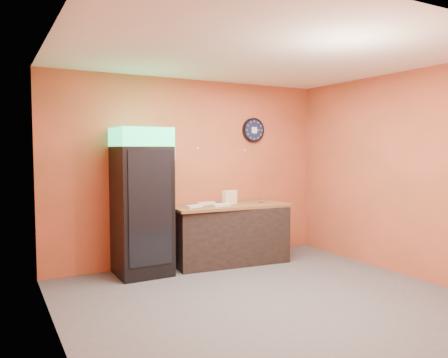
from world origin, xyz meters
TOP-DOWN VIEW (x-y plane):
  - floor at (0.00, 0.00)m, footprint 4.50×4.50m
  - back_wall at (0.00, 2.00)m, footprint 4.50×0.02m
  - left_wall at (-2.25, 0.00)m, footprint 0.02×4.00m
  - right_wall at (2.25, 0.00)m, footprint 0.02×4.00m
  - ceiling at (0.00, 0.00)m, footprint 4.50×4.00m
  - beverage_cooler at (-0.92, 1.60)m, footprint 0.72×0.73m
  - prep_counter at (0.45, 1.62)m, footprint 1.78×0.94m
  - wall_clock at (1.10, 1.97)m, footprint 0.40×0.06m
  - wall_phone at (-0.36, 1.95)m, footprint 0.12×0.10m
  - butcher_paper at (0.45, 1.62)m, footprint 1.86×0.89m
  - sub_roll_stack at (0.47, 1.64)m, footprint 0.26×0.14m
  - wrapped_sandwich_left at (-0.18, 1.54)m, footprint 0.27×0.17m
  - wrapped_sandwich_mid at (0.22, 1.47)m, footprint 0.30×0.16m
  - wrapped_sandwich_right at (0.11, 1.73)m, footprint 0.28×0.12m
  - kitchen_tool at (0.50, 1.81)m, footprint 0.07×0.07m

SIDE VIEW (x-z plane):
  - floor at x=0.00m, z-range 0.00..0.00m
  - prep_counter at x=0.45m, z-range 0.00..0.86m
  - butcher_paper at x=0.45m, z-range 0.86..0.90m
  - wrapped_sandwich_left at x=-0.18m, z-range 0.90..0.93m
  - wrapped_sandwich_right at x=0.11m, z-range 0.90..0.94m
  - wrapped_sandwich_mid at x=0.22m, z-range 0.90..0.94m
  - kitchen_tool at x=0.50m, z-range 0.90..0.97m
  - beverage_cooler at x=-0.92m, z-range -0.02..2.01m
  - sub_roll_stack at x=0.47m, z-range 0.90..1.10m
  - back_wall at x=0.00m, z-range 0.00..2.80m
  - left_wall at x=-2.25m, z-range 0.00..2.80m
  - right_wall at x=2.25m, z-range 0.00..2.80m
  - wall_phone at x=-0.36m, z-range 1.57..1.78m
  - wall_clock at x=1.10m, z-range 1.85..2.25m
  - ceiling at x=0.00m, z-range 2.79..2.81m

